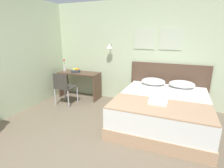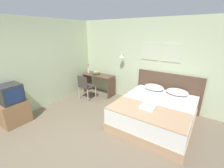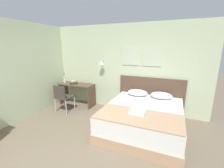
% 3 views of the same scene
% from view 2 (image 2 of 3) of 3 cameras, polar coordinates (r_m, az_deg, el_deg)
% --- Properties ---
extents(ground_plane, '(24.00, 24.00, 0.00)m').
position_cam_2_polar(ground_plane, '(3.39, -14.29, -23.18)').
color(ground_plane, '#756651').
extents(wall_back, '(5.23, 0.31, 2.65)m').
position_cam_2_polar(wall_back, '(5.00, 10.37, 8.35)').
color(wall_back, beige).
rests_on(wall_back, ground_plane).
extents(wall_left, '(0.06, 5.91, 2.65)m').
position_cam_2_polar(wall_left, '(4.59, -35.32, 4.02)').
color(wall_left, beige).
rests_on(wall_left, ground_plane).
extents(bed, '(1.78, 2.02, 0.60)m').
position_cam_2_polar(bed, '(4.05, 15.98, -10.49)').
color(bed, tan).
rests_on(bed, ground_plane).
extents(headboard, '(1.90, 0.06, 1.10)m').
position_cam_2_polar(headboard, '(4.86, 20.27, -2.47)').
color(headboard, brown).
rests_on(headboard, ground_plane).
extents(pillow_left, '(0.58, 0.38, 0.18)m').
position_cam_2_polar(pillow_left, '(4.65, 15.70, -1.20)').
color(pillow_left, white).
rests_on(pillow_left, bed).
extents(pillow_right, '(0.58, 0.38, 0.18)m').
position_cam_2_polar(pillow_right, '(4.50, 23.59, -2.80)').
color(pillow_right, white).
rests_on(pillow_right, bed).
extents(throw_blanket, '(1.72, 0.81, 0.02)m').
position_cam_2_polar(throw_blanket, '(3.41, 13.20, -10.18)').
color(throw_blanket, tan).
rests_on(throw_blanket, bed).
extents(folded_towel_near_foot, '(0.32, 0.28, 0.06)m').
position_cam_2_polar(folded_towel_near_foot, '(3.52, 13.52, -8.45)').
color(folded_towel_near_foot, white).
rests_on(folded_towel_near_foot, throw_blanket).
extents(desk, '(1.19, 0.49, 0.75)m').
position_cam_2_polar(desk, '(5.63, -5.08, 1.35)').
color(desk, brown).
rests_on(desk, ground_plane).
extents(desk_chair, '(0.45, 0.45, 0.86)m').
position_cam_2_polar(desk_chair, '(5.21, -10.20, -0.46)').
color(desk_chair, '#3D3833').
rests_on(desk_chair, ground_plane).
extents(fruit_bowl, '(0.27, 0.27, 0.12)m').
position_cam_2_polar(fruit_bowl, '(5.61, -6.02, 4.15)').
color(fruit_bowl, '#333842').
rests_on(fruit_bowl, desk).
extents(flower_vase, '(0.08, 0.08, 0.35)m').
position_cam_2_polar(flower_vase, '(5.85, -8.93, 5.46)').
color(flower_vase, silver).
rests_on(flower_vase, desk).
extents(tv_stand, '(0.47, 0.63, 0.60)m').
position_cam_2_polar(tv_stand, '(4.62, -33.06, -9.13)').
color(tv_stand, '#8E6642').
rests_on(tv_stand, ground_plane).
extents(television, '(0.46, 0.48, 0.46)m').
position_cam_2_polar(television, '(4.42, -34.29, -3.03)').
color(television, '#2D2D30').
rests_on(television, tv_stand).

